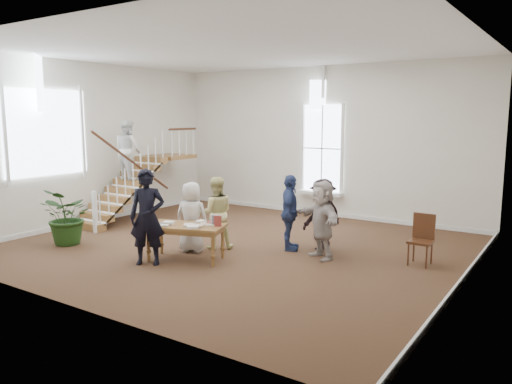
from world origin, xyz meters
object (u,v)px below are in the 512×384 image
Objects in this scene: woman_cluster_a at (290,213)px; side_chair at (422,236)px; police_officer at (147,217)px; floor_plant at (68,217)px; woman_cluster_c at (322,220)px; woman_cluster_b at (322,215)px; library_table at (187,229)px; elderly_woman at (192,217)px; person_yellow at (216,213)px.

side_chair is (2.81, 0.56, -0.28)m from woman_cluster_a.
police_officer reaches higher than woman_cluster_a.
woman_cluster_a is 2.88m from side_chair.
woman_cluster_c is at bearing 22.49° from floor_plant.
library_table is at bearing -18.71° from woman_cluster_b.
police_officer reaches higher than woman_cluster_c.
library_table is 0.87m from police_officer.
police_officer is 5.65m from side_chair.
woman_cluster_a is at bearing 28.31° from floor_plant.
police_officer is 1.15× the size of woman_cluster_a.
floor_plant is at bearing 171.65° from library_table.
library_table is at bearing -148.85° from side_chair.
woman_cluster_c reaches higher than elderly_woman.
elderly_woman is 0.58m from person_yellow.
library_table is 0.71m from elderly_woman.
woman_cluster_a is at bearing 168.75° from person_yellow.
woman_cluster_b is 0.96× the size of woman_cluster_c.
woman_cluster_c is 1.25× the size of floor_plant.
woman_cluster_c is 2.07m from side_chair.
woman_cluster_c is (0.30, -0.65, 0.03)m from woman_cluster_b.
woman_cluster_a is (1.48, 0.81, 0.03)m from person_yellow.
woman_cluster_c reaches higher than person_yellow.
woman_cluster_c is (2.31, 1.70, 0.17)m from library_table.
elderly_woman is at bearing -156.95° from side_chair.
woman_cluster_b is 0.72m from woman_cluster_c.
police_officer reaches higher than library_table.
person_yellow is at bearing -139.35° from elderly_woman.
person_yellow is (0.40, 1.75, -0.16)m from police_officer.
side_chair is (4.69, 3.12, -0.40)m from police_officer.
side_chair is (7.40, 3.03, -0.09)m from floor_plant.
floor_plant is (-3.19, -0.57, -0.00)m from library_table.
elderly_woman is 0.93× the size of woman_cluster_c.
police_officer reaches higher than woman_cluster_b.
elderly_woman is (0.10, 1.25, -0.20)m from police_officer.
floor_plant is (-2.81, -1.16, -0.11)m from elderly_woman.
elderly_woman is (-0.37, 0.59, 0.11)m from library_table.
person_yellow is 0.96× the size of woman_cluster_a.
elderly_woman is at bearing 103.73° from library_table.
woman_cluster_c reaches higher than woman_cluster_b.
person_yellow is 0.98× the size of woman_cluster_c.
woman_cluster_b is (2.01, 2.35, 0.13)m from library_table.
police_officer is at bearing 119.19° from woman_cluster_a.
woman_cluster_c is (2.68, 1.11, 0.06)m from elderly_woman.
library_table is at bearing -109.41° from woman_cluster_c.
woman_cluster_a is 1.65× the size of side_chair.
side_chair is (1.91, 0.76, -0.26)m from woman_cluster_c.
woman_cluster_c is (2.38, 0.61, 0.01)m from person_yellow.
side_chair is at bearing 55.91° from woman_cluster_c.
woman_cluster_a is at bearing -158.36° from woman_cluster_c.
floor_plant is at bearing -11.85° from person_yellow.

